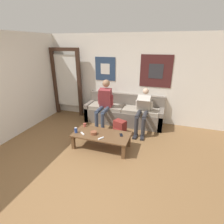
# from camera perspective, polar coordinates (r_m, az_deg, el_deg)

# --- Properties ---
(ground_plane) EXTENTS (18.00, 18.00, 0.00)m
(ground_plane) POSITION_cam_1_polar(r_m,az_deg,el_deg) (3.40, -10.56, -20.94)
(ground_plane) COLOR brown
(wall_back) EXTENTS (10.00, 0.07, 2.55)m
(wall_back) POSITION_cam_1_polar(r_m,az_deg,el_deg) (5.35, 3.80, 10.81)
(wall_back) COLOR white
(wall_back) RESTS_ON ground_plane
(door_frame) EXTENTS (1.00, 0.10, 2.15)m
(door_frame) POSITION_cam_1_polar(r_m,az_deg,el_deg) (5.90, -14.57, 10.41)
(door_frame) COLOR #382319
(door_frame) RESTS_ON ground_plane
(couch) EXTENTS (2.31, 0.67, 0.84)m
(couch) POSITION_cam_1_polar(r_m,az_deg,el_deg) (5.28, 3.88, -0.38)
(couch) COLOR #70665B
(couch) RESTS_ON ground_plane
(coffee_table) EXTENTS (1.30, 0.61, 0.35)m
(coffee_table) POSITION_cam_1_polar(r_m,az_deg,el_deg) (4.04, -3.51, -7.80)
(coffee_table) COLOR brown
(coffee_table) RESTS_ON ground_plane
(person_seated_adult) EXTENTS (0.47, 0.86, 1.32)m
(person_seated_adult) POSITION_cam_1_polar(r_m,az_deg,el_deg) (4.95, -2.55, 3.29)
(person_seated_adult) COLOR #384256
(person_seated_adult) RESTS_ON ground_plane
(person_seated_teen) EXTENTS (0.47, 1.00, 1.12)m
(person_seated_teen) POSITION_cam_1_polar(r_m,az_deg,el_deg) (4.76, 10.09, 0.94)
(person_seated_teen) COLOR #2D2D33
(person_seated_teen) RESTS_ON ground_plane
(backpack) EXTENTS (0.36, 0.32, 0.40)m
(backpack) POSITION_cam_1_polar(r_m,az_deg,el_deg) (4.62, 2.49, -5.25)
(backpack) COLOR maroon
(backpack) RESTS_ON ground_plane
(ceramic_bowl) EXTENTS (0.15, 0.15, 0.07)m
(ceramic_bowl) POSITION_cam_1_polar(r_m,az_deg,el_deg) (4.00, -6.01, -6.74)
(ceramic_bowl) COLOR brown
(ceramic_bowl) RESTS_ON coffee_table
(pillar_candle) EXTENTS (0.07, 0.07, 0.09)m
(pillar_candle) POSITION_cam_1_polar(r_m,az_deg,el_deg) (4.38, -8.93, -4.20)
(pillar_candle) COLOR #B24C42
(pillar_candle) RESTS_ON coffee_table
(drink_can_blue) EXTENTS (0.07, 0.07, 0.12)m
(drink_can_blue) POSITION_cam_1_polar(r_m,az_deg,el_deg) (4.12, -11.71, -5.82)
(drink_can_blue) COLOR #28479E
(drink_can_blue) RESTS_ON coffee_table
(game_controller_near_left) EXTENTS (0.10, 0.14, 0.03)m
(game_controller_near_left) POSITION_cam_1_polar(r_m,az_deg,el_deg) (3.82, -3.63, -8.56)
(game_controller_near_left) COLOR white
(game_controller_near_left) RESTS_ON coffee_table
(game_controller_near_right) EXTENTS (0.13, 0.12, 0.03)m
(game_controller_near_right) POSITION_cam_1_polar(r_m,az_deg,el_deg) (4.05, -9.60, -6.94)
(game_controller_near_right) COLOR white
(game_controller_near_right) RESTS_ON coffee_table
(cell_phone) EXTENTS (0.12, 0.15, 0.01)m
(cell_phone) POSITION_cam_1_polar(r_m,az_deg,el_deg) (3.96, 3.03, -7.48)
(cell_phone) COLOR black
(cell_phone) RESTS_ON coffee_table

